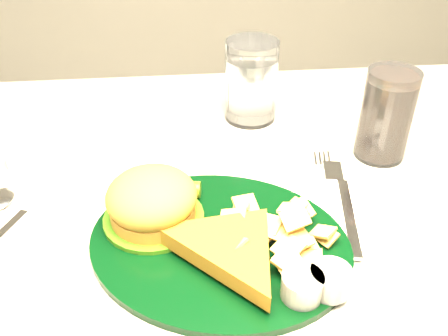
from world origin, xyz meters
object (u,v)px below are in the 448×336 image
at_px(fork_napkin, 346,211).
at_px(water_glass, 251,81).
at_px(cola_glass, 386,115).
at_px(dinner_plate, 219,224).

bearing_deg(fork_napkin, water_glass, 118.47).
bearing_deg(cola_glass, dinner_plate, -145.79).
xyz_separation_m(water_glass, cola_glass, (0.17, -0.13, 0.00)).
height_order(water_glass, fork_napkin, water_glass).
relative_size(cola_glass, fork_napkin, 0.70).
bearing_deg(dinner_plate, cola_glass, 54.36).
bearing_deg(water_glass, dinner_plate, -104.43).
bearing_deg(fork_napkin, cola_glass, 65.70).
bearing_deg(dinner_plate, water_glass, 95.72).
height_order(cola_glass, fork_napkin, cola_glass).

